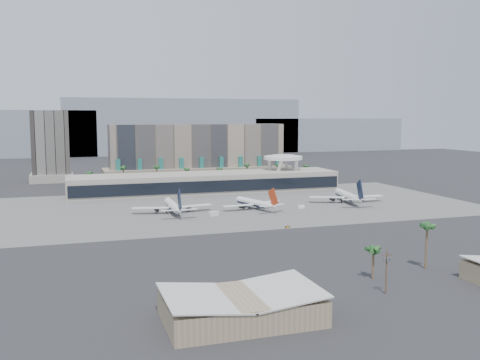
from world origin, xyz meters
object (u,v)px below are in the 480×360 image
object	(u,v)px
utility_pole	(387,268)
airliner_centre	(254,203)
taxiway_sign	(287,227)
airliner_right	(348,196)
service_vehicle_a	(214,214)
service_vehicle_b	(301,207)
airliner_left	(173,206)

from	to	relation	value
utility_pole	airliner_centre	bearing A→B (deg)	85.71
airliner_centre	taxiway_sign	bearing A→B (deg)	-110.42
airliner_right	service_vehicle_a	size ratio (longest dim) A/B	9.55
service_vehicle_b	taxiway_sign	bearing A→B (deg)	-104.88
airliner_left	taxiway_sign	size ratio (longest dim) A/B	19.20
airliner_right	service_vehicle_b	size ratio (longest dim) A/B	13.71
airliner_right	taxiway_sign	bearing A→B (deg)	-128.07
airliner_centre	taxiway_sign	xyz separation A→B (m)	(-2.35, -49.73, -2.72)
utility_pole	service_vehicle_b	xyz separation A→B (m)	(34.28, 131.26, -6.32)
airliner_centre	airliner_right	size ratio (longest dim) A/B	0.81
utility_pole	airliner_left	world-z (taller)	airliner_left
utility_pole	service_vehicle_b	bearing A→B (deg)	75.37
utility_pole	taxiway_sign	xyz separation A→B (m)	(7.93, 87.32, -6.65)
airliner_left	service_vehicle_b	distance (m)	66.79
service_vehicle_b	airliner_centre	bearing A→B (deg)	-177.49
utility_pole	service_vehicle_b	size ratio (longest dim) A/B	3.75
service_vehicle_b	airliner_left	bearing A→B (deg)	-169.78
airliner_right	airliner_left	bearing A→B (deg)	-168.92
service_vehicle_a	service_vehicle_b	size ratio (longest dim) A/B	1.44
service_vehicle_b	taxiway_sign	distance (m)	51.24
service_vehicle_a	airliner_right	bearing A→B (deg)	-4.85
service_vehicle_a	taxiway_sign	bearing A→B (deg)	-74.27
utility_pole	airliner_left	size ratio (longest dim) A/B	0.29
utility_pole	airliner_centre	size ratio (longest dim) A/B	0.34
airliner_centre	service_vehicle_a	xyz separation A→B (m)	(-25.22, -12.64, -2.09)
airliner_right	taxiway_sign	size ratio (longest dim) A/B	20.22
airliner_centre	service_vehicle_a	world-z (taller)	airliner_centre
airliner_centre	taxiway_sign	distance (m)	49.86
airliner_centre	taxiway_sign	world-z (taller)	airliner_centre
service_vehicle_b	taxiway_sign	xyz separation A→B (m)	(-26.34, -43.95, -0.34)
utility_pole	taxiway_sign	bearing A→B (deg)	84.81
airliner_left	utility_pole	bearing A→B (deg)	-76.29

